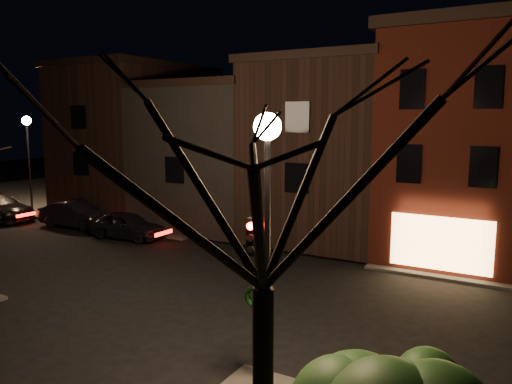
# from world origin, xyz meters

# --- Properties ---
(ground) EXTENTS (120.00, 120.00, 0.00)m
(ground) POSITION_xyz_m (0.00, 0.00, 0.00)
(ground) COLOR black
(ground) RESTS_ON ground
(sidewalk_far_left) EXTENTS (30.00, 30.00, 0.12)m
(sidewalk_far_left) POSITION_xyz_m (-20.00, 20.00, 0.06)
(sidewalk_far_left) COLOR #2D2B28
(sidewalk_far_left) RESTS_ON ground
(corner_building) EXTENTS (6.50, 8.50, 10.50)m
(corner_building) POSITION_xyz_m (8.00, 9.47, 5.40)
(corner_building) COLOR #4C160D
(corner_building) RESTS_ON ground
(row_building_a) EXTENTS (7.30, 10.30, 9.40)m
(row_building_a) POSITION_xyz_m (1.50, 10.50, 4.83)
(row_building_a) COLOR black
(row_building_a) RESTS_ON ground
(row_building_b) EXTENTS (7.80, 10.30, 8.40)m
(row_building_b) POSITION_xyz_m (-5.75, 10.50, 4.33)
(row_building_b) COLOR black
(row_building_b) RESTS_ON ground
(row_building_c) EXTENTS (7.30, 10.30, 9.90)m
(row_building_c) POSITION_xyz_m (-13.00, 10.50, 5.08)
(row_building_c) COLOR black
(row_building_c) RESTS_ON ground
(street_lamp_near) EXTENTS (0.60, 0.60, 6.48)m
(street_lamp_near) POSITION_xyz_m (6.20, -6.00, 5.18)
(street_lamp_near) COLOR black
(street_lamp_near) RESTS_ON sidewalk_near_right
(street_lamp_far) EXTENTS (0.60, 0.60, 6.48)m
(street_lamp_far) POSITION_xyz_m (-19.00, 6.20, 5.18)
(street_lamp_far) COLOR black
(street_lamp_far) RESTS_ON sidewalk_far_left
(traffic_signal) EXTENTS (0.58, 0.38, 4.05)m
(traffic_signal) POSITION_xyz_m (5.60, -5.51, 2.81)
(traffic_signal) COLOR black
(traffic_signal) RESTS_ON sidewalk_near_right
(bare_tree_right) EXTENTS (6.40, 6.40, 8.50)m
(bare_tree_right) POSITION_xyz_m (7.50, -8.50, 6.15)
(bare_tree_right) COLOR black
(bare_tree_right) RESTS_ON sidewalk_near_right
(parked_car_a) EXTENTS (4.46, 2.08, 1.48)m
(parked_car_a) POSITION_xyz_m (-7.91, 3.94, 0.74)
(parked_car_a) COLOR black
(parked_car_a) RESTS_ON ground
(parked_car_b) EXTENTS (4.77, 1.91, 1.54)m
(parked_car_b) POSITION_xyz_m (-12.49, 4.46, 0.77)
(parked_car_b) COLOR black
(parked_car_b) RESTS_ON ground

